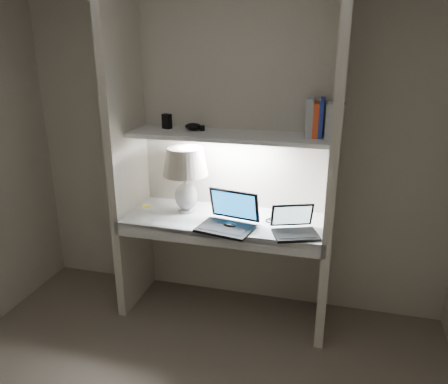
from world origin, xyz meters
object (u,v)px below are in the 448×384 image
(speaker, at_px, (230,199))
(book_row, at_px, (325,119))
(laptop_netbook, at_px, (294,228))
(table_lamp, at_px, (185,169))
(laptop_main, at_px, (228,219))

(speaker, height_order, book_row, book_row)
(laptop_netbook, height_order, speaker, laptop_netbook)
(table_lamp, bearing_deg, speaker, 31.07)
(laptop_main, distance_m, speaker, 0.38)
(book_row, bearing_deg, laptop_main, -152.62)
(laptop_netbook, relative_size, book_row, 1.38)
(table_lamp, bearing_deg, book_row, 6.10)
(speaker, bearing_deg, laptop_netbook, -44.24)
(table_lamp, relative_size, speaker, 3.94)
(table_lamp, xyz_separation_m, book_row, (0.95, 0.10, 0.39))
(speaker, bearing_deg, laptop_main, -87.09)
(speaker, xyz_separation_m, book_row, (0.66, -0.07, 0.65))
(laptop_main, height_order, book_row, book_row)
(laptop_netbook, bearing_deg, table_lamp, 146.16)
(laptop_main, xyz_separation_m, speaker, (-0.08, 0.37, 0.01))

